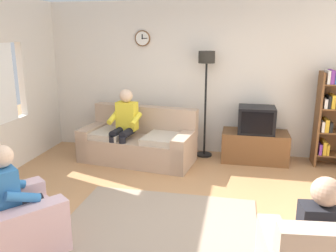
{
  "coord_description": "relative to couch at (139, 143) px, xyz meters",
  "views": [
    {
      "loc": [
        0.68,
        -3.64,
        2.12
      ],
      "look_at": [
        -0.25,
        0.94,
        0.89
      ],
      "focal_mm": 37.37,
      "sensor_mm": 36.0,
      "label": 1
    }
  ],
  "objects": [
    {
      "name": "person_in_left_armchair",
      "position": [
        -0.46,
        -2.72,
        0.29
      ],
      "size": [
        0.62,
        0.64,
        1.12
      ],
      "color": "#3372B2",
      "rests_on": "ground_plane"
    },
    {
      "name": "person_in_right_armchair",
      "position": [
        2.3,
        -2.91,
        0.29
      ],
      "size": [
        0.54,
        0.56,
        1.12
      ],
      "color": "black",
      "rests_on": "ground_plane"
    },
    {
      "name": "person_on_couch",
      "position": [
        -0.21,
        -0.11,
        0.39
      ],
      "size": [
        0.55,
        0.57,
        1.24
      ],
      "color": "yellow",
      "rests_on": "ground_plane"
    },
    {
      "name": "area_rug",
      "position": [
        0.83,
        -2.04,
        -0.31
      ],
      "size": [
        2.2,
        1.7,
        0.01
      ],
      "primitive_type": "cube",
      "color": "gray",
      "rests_on": "ground_plane"
    },
    {
      "name": "tv",
      "position": [
        1.96,
        0.35,
        0.42
      ],
      "size": [
        0.6,
        0.49,
        0.44
      ],
      "color": "black",
      "rests_on": "tv_stand"
    },
    {
      "name": "bookshelf",
      "position": [
        3.2,
        0.44,
        0.5
      ],
      "size": [
        0.68,
        0.36,
        1.58
      ],
      "color": "brown",
      "rests_on": "ground_plane"
    },
    {
      "name": "armchair_near_window",
      "position": [
        -0.52,
        -2.79,
        -0.02
      ],
      "size": [
        1.17,
        1.19,
        0.9
      ],
      "color": "beige",
      "rests_on": "ground_plane"
    },
    {
      "name": "tv_stand",
      "position": [
        1.96,
        0.37,
        -0.05
      ],
      "size": [
        1.1,
        0.56,
        0.52
      ],
      "color": "brown",
      "rests_on": "ground_plane"
    },
    {
      "name": "back_wall_assembly",
      "position": [
        0.96,
        0.78,
        1.04
      ],
      "size": [
        6.2,
        0.17,
        2.7
      ],
      "color": "silver",
      "rests_on": "ground_plane"
    },
    {
      "name": "floor_lamp",
      "position": [
        1.09,
        0.47,
        1.14
      ],
      "size": [
        0.28,
        0.28,
        1.85
      ],
      "color": "black",
      "rests_on": "ground_plane"
    },
    {
      "name": "couch",
      "position": [
        0.0,
        0.0,
        0.0
      ],
      "size": [
        2.0,
        1.13,
        0.9
      ],
      "color": "tan",
      "rests_on": "ground_plane"
    },
    {
      "name": "ground_plane",
      "position": [
        0.96,
        -1.88,
        -0.31
      ],
      "size": [
        12.0,
        12.0,
        0.0
      ],
      "primitive_type": "plane",
      "color": "#B27F51"
    }
  ]
}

